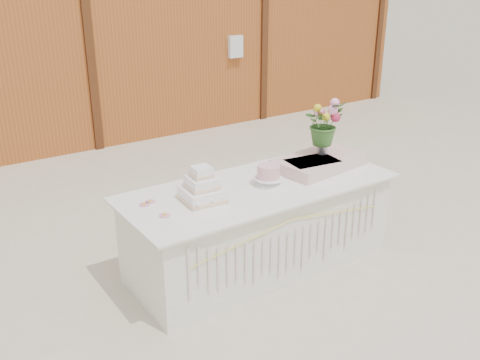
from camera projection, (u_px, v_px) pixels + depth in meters
The scene contains 9 objects.
ground at pixel (259, 264), 4.83m from camera, with size 80.00×80.00×0.00m, color beige.
barn at pixel (45, 21), 8.80m from camera, with size 12.60×4.60×3.30m.
cake_table at pixel (260, 226), 4.68m from camera, with size 2.40×1.00×0.77m.
wedding_cake at pixel (202, 189), 4.22m from camera, with size 0.34×0.34×0.28m.
pink_cake_stand at pixel (269, 174), 4.52m from camera, with size 0.25×0.25×0.18m.
satin_runner at pixel (319, 162), 4.93m from camera, with size 0.83×0.48×0.11m, color beige.
flower_vase at pixel (322, 146), 4.97m from camera, with size 0.10×0.10×0.14m, color #A7A7AB.
bouquet at pixel (324, 118), 4.87m from camera, with size 0.37×0.32×0.41m, color #38692A.
loose_flowers at pixel (153, 207), 4.11m from camera, with size 0.16×0.39×0.02m, color pink, non-canonical shape.
Camera 1 is at (-2.50, -3.38, 2.50)m, focal length 40.00 mm.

